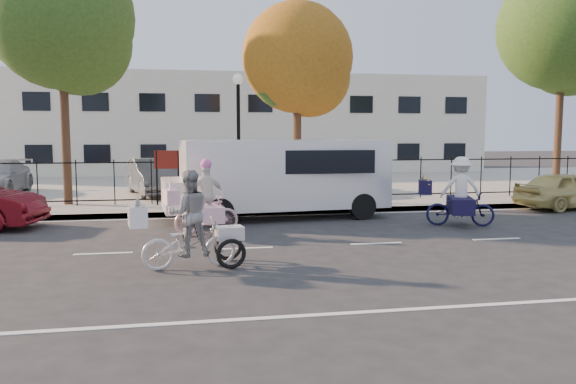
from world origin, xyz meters
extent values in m
plane|color=#333334|center=(0.00, 0.00, 0.00)|extent=(120.00, 120.00, 0.00)
cube|color=#A8A399|center=(0.00, 5.05, 0.07)|extent=(60.00, 0.10, 0.15)
cube|color=#A8A399|center=(0.00, 6.10, 0.07)|extent=(60.00, 2.20, 0.15)
cube|color=#A8A399|center=(0.00, 15.00, 0.07)|extent=(60.00, 15.60, 0.15)
cube|color=silver|center=(0.00, 25.00, 3.00)|extent=(34.00, 10.00, 6.00)
cylinder|color=black|center=(0.50, 6.80, 2.15)|extent=(0.12, 0.12, 4.00)
sphere|color=white|center=(0.50, 6.80, 4.30)|extent=(0.36, 0.36, 0.36)
cylinder|color=black|center=(-2.20, 6.80, 1.05)|extent=(0.06, 0.06, 1.80)
cylinder|color=black|center=(-1.50, 6.80, 1.05)|extent=(0.06, 0.06, 1.80)
cube|color=#59140F|center=(-1.85, 6.80, 1.65)|extent=(0.85, 0.04, 0.60)
imported|color=silver|center=(-1.22, -1.58, 0.46)|extent=(1.84, 0.89, 0.92)
imported|color=white|center=(-1.22, -1.58, 1.03)|extent=(0.87, 0.73, 1.62)
cube|color=white|center=(-2.14, -1.73, 1.03)|extent=(0.40, 0.61, 0.37)
cone|color=white|center=(-2.14, -1.61, 1.27)|extent=(0.14, 0.14, 0.18)
cone|color=white|center=(-2.14, -1.86, 1.27)|extent=(0.14, 0.14, 0.18)
torus|color=black|center=(-0.47, -1.82, 0.29)|extent=(0.58, 0.17, 0.57)
torus|color=black|center=(-0.47, -1.10, 0.29)|extent=(0.58, 0.17, 0.57)
cube|color=white|center=(-0.47, -1.46, 0.62)|extent=(0.56, 0.44, 0.26)
imported|color=beige|center=(-0.77, 1.90, 0.49)|extent=(1.70, 0.84, 0.99)
imported|color=white|center=(-0.77, 1.90, 0.99)|extent=(0.97, 0.59, 1.55)
cube|color=#F0B7C9|center=(-1.63, 1.68, 0.99)|extent=(0.42, 0.60, 0.35)
cone|color=silver|center=(-1.63, 1.68, 1.30)|extent=(0.12, 0.12, 0.32)
cube|color=#F0B7C9|center=(-0.77, 1.90, 0.54)|extent=(0.83, 1.37, 0.39)
sphere|color=pink|center=(-0.77, 1.90, 1.75)|extent=(0.28, 0.28, 0.28)
imported|color=#101036|center=(6.06, 1.97, 0.47)|extent=(1.91, 1.18, 0.95)
imported|color=white|center=(6.06, 1.97, 1.06)|extent=(1.21, 0.93, 1.65)
cube|color=black|center=(5.17, 2.27, 1.05)|extent=(0.49, 0.65, 0.38)
cone|color=gold|center=(5.17, 2.46, 1.26)|extent=(0.13, 0.25, 0.34)
cone|color=gold|center=(5.17, 2.09, 1.26)|extent=(0.13, 0.25, 0.34)
cube|color=black|center=(6.06, 1.97, 0.58)|extent=(0.99, 1.48, 0.42)
cube|color=white|center=(1.62, 4.33, 1.33)|extent=(6.15, 2.77, 1.99)
cube|color=white|center=(-1.64, 4.33, 0.77)|extent=(0.76, 2.20, 0.88)
cylinder|color=black|center=(-0.48, 3.35, 0.39)|extent=(0.80, 0.36, 0.77)
cylinder|color=black|center=(-0.48, 5.30, 0.39)|extent=(0.80, 0.36, 0.77)
cylinder|color=black|center=(3.72, 3.35, 0.39)|extent=(0.80, 0.36, 0.77)
cylinder|color=black|center=(3.72, 5.30, 0.39)|extent=(0.80, 0.36, 0.77)
imported|color=tan|center=(11.25, 4.49, 0.63)|extent=(3.87, 2.04, 1.26)
imported|color=#54585C|center=(-2.48, 10.02, 0.85)|extent=(2.48, 4.46, 1.39)
imported|color=#9A9BA1|center=(4.68, 9.54, 0.87)|extent=(2.19, 4.38, 1.43)
cylinder|color=#442D1D|center=(-5.15, 7.62, 2.74)|extent=(0.28, 0.28, 5.48)
sphere|color=#385B1E|center=(-5.15, 7.62, 6.26)|extent=(4.70, 4.70, 4.70)
sphere|color=#385B1E|center=(-4.65, 7.82, 5.48)|extent=(3.44, 3.44, 3.44)
cylinder|color=#442D1D|center=(2.61, 7.30, 2.24)|extent=(0.28, 0.28, 4.48)
sphere|color=#9F6219|center=(2.61, 7.30, 5.12)|extent=(3.84, 3.84, 3.84)
sphere|color=#9F6219|center=(3.11, 7.50, 4.48)|extent=(2.81, 2.81, 2.81)
cylinder|color=#442D1D|center=(13.07, 7.67, 2.88)|extent=(0.28, 0.28, 5.76)
sphere|color=#385B1E|center=(13.07, 7.67, 6.59)|extent=(4.94, 4.94, 4.94)
sphere|color=#385B1E|center=(13.57, 7.87, 5.76)|extent=(3.62, 3.62, 3.62)
camera|label=1|loc=(-1.27, -12.06, 2.52)|focal=35.00mm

